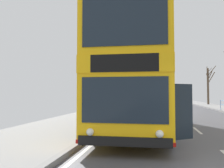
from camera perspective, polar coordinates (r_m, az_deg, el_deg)
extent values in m
cube|color=silver|center=(11.51, 20.12, -10.59)|extent=(0.12, 2.00, 0.00)
cube|color=silver|center=(16.22, 17.12, -8.24)|extent=(0.12, 2.00, 0.00)
cube|color=silver|center=(20.98, 15.48, -6.93)|extent=(0.12, 2.00, 0.00)
cube|color=silver|center=(25.75, 14.46, -6.11)|extent=(0.12, 2.00, 0.00)
cube|color=silver|center=(30.53, 13.76, -5.54)|extent=(0.12, 2.00, 0.00)
cube|color=silver|center=(35.31, 13.25, -5.13)|extent=(0.12, 2.00, 0.00)
cube|color=silver|center=(40.10, 12.86, -4.82)|extent=(0.12, 2.00, 0.00)
cube|color=silver|center=(44.89, 12.55, -4.57)|extent=(0.12, 2.00, 0.00)
cube|color=silver|center=(49.69, 12.31, -4.37)|extent=(0.12, 2.00, 0.00)
cube|color=silver|center=(54.48, 12.10, -4.20)|extent=(0.12, 2.00, 0.00)
cube|color=#F4B20F|center=(11.27, 6.14, -4.38)|extent=(2.59, 10.61, 1.86)
cube|color=#F4B20F|center=(11.30, 6.11, 1.57)|extent=(2.60, 10.66, 0.49)
cube|color=#F4B20F|center=(11.43, 6.08, 7.04)|extent=(2.59, 10.61, 1.70)
cube|color=#D0970D|center=(11.61, 6.06, 11.38)|extent=(2.51, 10.29, 0.08)
cube|color=#19232D|center=(5.98, 2.95, -3.91)|extent=(2.23, 0.04, 1.19)
cube|color=black|center=(6.03, 2.92, 5.16)|extent=(1.77, 0.04, 0.47)
cube|color=#19232D|center=(6.27, 2.90, 15.09)|extent=(2.23, 0.04, 1.29)
cube|color=black|center=(6.09, 2.96, -13.87)|extent=(2.40, 0.09, 0.24)
cube|color=#B2140F|center=(11.34, 6.16, -8.78)|extent=(2.61, 10.66, 0.10)
cube|color=#19232D|center=(11.53, 12.57, -3.00)|extent=(0.06, 8.27, 0.97)
cube|color=#19232D|center=(11.43, 12.54, 7.52)|extent=(0.07, 9.54, 1.02)
cube|color=#19232D|center=(11.68, -0.06, -3.05)|extent=(0.06, 8.27, 0.97)
cube|color=#19232D|center=(11.59, -0.28, 7.32)|extent=(0.07, 9.54, 1.02)
sphere|color=white|center=(6.00, 11.56, -11.86)|extent=(0.20, 0.20, 0.20)
sphere|color=white|center=(6.20, -5.37, -11.59)|extent=(0.20, 0.20, 0.20)
cube|color=#19232D|center=(7.07, 16.63, -6.46)|extent=(0.68, 0.49, 1.60)
cube|color=black|center=(7.33, 13.69, -6.35)|extent=(0.10, 0.90, 1.60)
cylinder|color=black|center=(8.24, 13.39, -10.33)|extent=(0.31, 1.04, 1.04)
cylinder|color=black|center=(8.45, -3.57, -10.20)|extent=(0.31, 1.04, 1.04)
cylinder|color=black|center=(14.70, 11.75, -6.88)|extent=(0.31, 1.04, 1.04)
cylinder|color=black|center=(14.81, 2.25, -6.89)|extent=(0.31, 1.04, 1.04)
cylinder|color=#598CC6|center=(24.98, 24.98, -4.65)|extent=(0.05, 0.05, 0.96)
cylinder|color=#4C3D2D|center=(38.38, 22.38, -0.49)|extent=(0.30, 0.30, 5.49)
cylinder|color=#4C3D2D|center=(39.23, 22.74, 3.17)|extent=(0.93, 1.29, 0.80)
cylinder|color=#4C3D2D|center=(38.76, 22.20, 1.63)|extent=(0.14, 0.71, 1.12)
cylinder|color=#4C3D2D|center=(38.42, 23.08, 1.39)|extent=(1.06, 0.39, 1.78)
cylinder|color=#4C3D2D|center=(38.42, 23.17, 2.96)|extent=(1.16, 0.56, 1.51)
cylinder|color=#4C3D2D|center=(38.82, 22.79, 1.83)|extent=(0.87, 0.70, 1.43)
cylinder|color=#4C3D2D|center=(38.04, 22.90, 2.18)|extent=(0.65, 1.12, 1.59)
cylinder|color=#4C3D2D|center=(38.05, 22.25, 2.76)|extent=(0.41, 0.99, 1.57)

